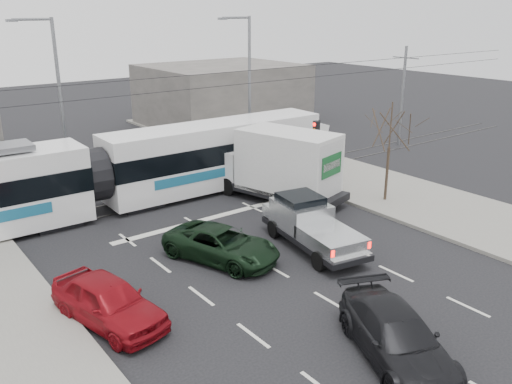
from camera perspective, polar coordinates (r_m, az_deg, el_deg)
ground at (r=21.84m, az=5.51°, el=-6.91°), size 120.00×120.00×0.00m
sidewalk_right at (r=28.28m, az=19.09°, el=-1.64°), size 6.00×60.00×0.15m
rails at (r=29.38m, az=-7.76°, el=-0.12°), size 60.00×1.60×0.03m
building_right at (r=46.57m, az=-3.61°, el=10.16°), size 12.00×10.00×5.00m
bare_tree at (r=27.58m, az=13.97°, el=6.41°), size 2.40×2.40×5.00m
traffic_signal at (r=29.63m, az=6.43°, el=5.59°), size 0.44×0.44×3.60m
street_lamp_near at (r=35.43m, az=-0.93°, el=11.76°), size 2.38×0.25×9.00m
street_lamp_far at (r=32.03m, az=-20.27°, el=9.88°), size 2.38×0.25×9.00m
catenary at (r=28.38m, az=-8.11°, el=7.30°), size 60.00×0.20×7.00m
tram at (r=26.74m, az=-16.76°, el=1.61°), size 26.42×3.09×5.38m
silver_pickup at (r=22.56m, az=5.60°, el=-3.28°), size 2.81×5.78×2.01m
box_truck at (r=27.74m, az=2.31°, el=2.80°), size 4.32×7.72×3.66m
navy_pickup at (r=29.83m, az=4.01°, el=2.18°), size 3.02×4.81×1.91m
green_car at (r=21.36m, az=-3.64°, el=-5.51°), size 3.68×5.22×1.32m
red_car at (r=17.86m, az=-15.28°, el=-11.02°), size 2.70×4.71×1.51m
dark_car at (r=16.18m, az=14.58°, el=-14.51°), size 3.82×5.30×1.43m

